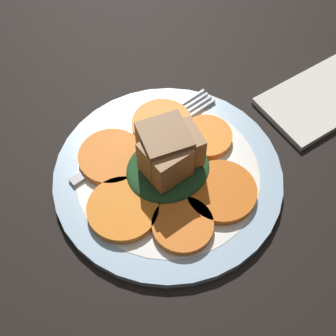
% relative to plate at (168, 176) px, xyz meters
% --- Properties ---
extents(table_slab, '(1.20, 1.20, 0.02)m').
position_rel_plate_xyz_m(table_slab, '(0.00, 0.00, -0.02)').
color(table_slab, black).
rests_on(table_slab, ground).
extents(plate, '(0.25, 0.25, 0.01)m').
position_rel_plate_xyz_m(plate, '(0.00, 0.00, 0.00)').
color(plate, '#99B7D1').
rests_on(plate, table_slab).
extents(carrot_slice_0, '(0.06, 0.06, 0.01)m').
position_rel_plate_xyz_m(carrot_slice_0, '(0.02, 0.06, 0.01)').
color(carrot_slice_0, orange).
rests_on(carrot_slice_0, plate).
extents(carrot_slice_1, '(0.08, 0.08, 0.01)m').
position_rel_plate_xyz_m(carrot_slice_1, '(-0.03, 0.05, 0.01)').
color(carrot_slice_1, '#D76215').
rests_on(carrot_slice_1, plate).
extents(carrot_slice_2, '(0.06, 0.06, 0.01)m').
position_rel_plate_xyz_m(carrot_slice_2, '(-0.06, -0.01, 0.01)').
color(carrot_slice_2, orange).
rests_on(carrot_slice_2, plate).
extents(carrot_slice_3, '(0.07, 0.07, 0.01)m').
position_rel_plate_xyz_m(carrot_slice_3, '(-0.03, -0.06, 0.01)').
color(carrot_slice_3, orange).
rests_on(carrot_slice_3, plate).
extents(carrot_slice_4, '(0.07, 0.07, 0.01)m').
position_rel_plate_xyz_m(carrot_slice_4, '(0.04, -0.05, 0.01)').
color(carrot_slice_4, orange).
rests_on(carrot_slice_4, plate).
extents(carrot_slice_5, '(0.08, 0.08, 0.01)m').
position_rel_plate_xyz_m(carrot_slice_5, '(0.07, 0.01, 0.01)').
color(carrot_slice_5, orange).
rests_on(carrot_slice_5, plate).
extents(center_pile, '(0.09, 0.08, 0.07)m').
position_rel_plate_xyz_m(center_pile, '(-0.00, -0.00, 0.03)').
color(center_pile, '#1E4723').
rests_on(center_pile, plate).
extents(fork, '(0.20, 0.04, 0.00)m').
position_rel_plate_xyz_m(fork, '(-0.01, -0.06, 0.01)').
color(fork, '#B2B2B7').
rests_on(fork, plate).
extents(napkin, '(0.15, 0.09, 0.01)m').
position_rel_plate_xyz_m(napkin, '(-0.22, 0.01, -0.00)').
color(napkin, silver).
rests_on(napkin, table_slab).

